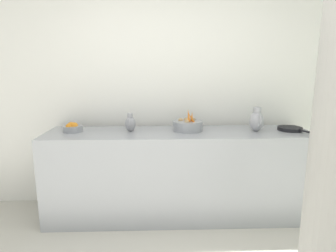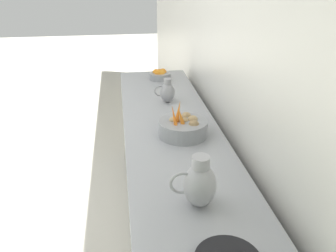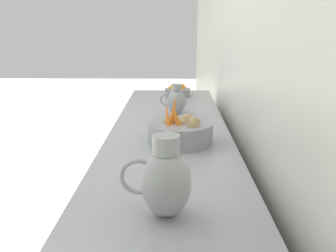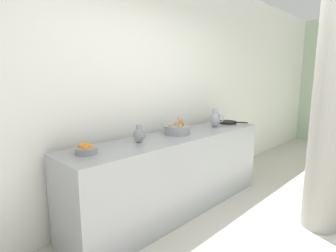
# 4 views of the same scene
# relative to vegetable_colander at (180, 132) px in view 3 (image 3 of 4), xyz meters

# --- Properties ---
(tile_wall_left) EXTENTS (0.10, 9.54, 3.00)m
(tile_wall_left) POSITION_rel_vegetable_colander_xyz_m (-0.37, 0.40, 0.52)
(tile_wall_left) COLOR white
(tile_wall_left) RESTS_ON ground_plane
(prep_counter) EXTENTS (0.64, 2.74, 0.93)m
(prep_counter) POSITION_rel_vegetable_colander_xyz_m (0.05, -0.10, -0.52)
(prep_counter) COLOR #9EA0A5
(prep_counter) RESTS_ON ground_plane
(vegetable_colander) EXTENTS (0.31, 0.31, 0.24)m
(vegetable_colander) POSITION_rel_vegetable_colander_xyz_m (0.00, 0.00, 0.00)
(vegetable_colander) COLOR gray
(vegetable_colander) RESTS_ON prep_counter
(orange_bowl) EXTENTS (0.20, 0.20, 0.10)m
(orange_bowl) POSITION_rel_vegetable_colander_xyz_m (0.01, -1.20, -0.01)
(orange_bowl) COLOR gray
(orange_bowl) RESTS_ON prep_counter
(metal_pitcher_tall) EXTENTS (0.21, 0.15, 0.25)m
(metal_pitcher_tall) POSITION_rel_vegetable_colander_xyz_m (0.06, 0.71, 0.06)
(metal_pitcher_tall) COLOR #A3A3A8
(metal_pitcher_tall) RESTS_ON prep_counter
(metal_pitcher_short) EXTENTS (0.16, 0.11, 0.19)m
(metal_pitcher_short) POSITION_rel_vegetable_colander_xyz_m (0.02, -0.60, 0.03)
(metal_pitcher_short) COLOR #939399
(metal_pitcher_short) RESTS_ON prep_counter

